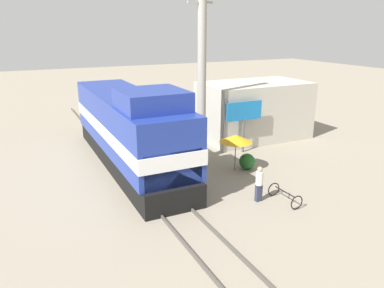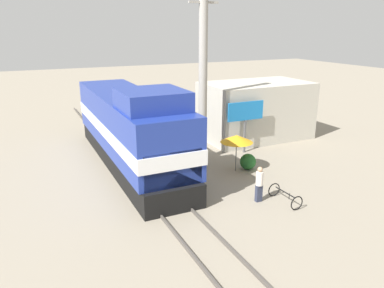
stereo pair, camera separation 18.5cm
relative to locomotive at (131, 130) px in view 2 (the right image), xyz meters
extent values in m
plane|color=gray|center=(0.00, -3.12, -2.21)|extent=(120.00, 120.00, 0.00)
cube|color=#4C4742|center=(-0.72, -3.12, -2.13)|extent=(0.08, 41.80, 0.15)
cube|color=#4C4742|center=(0.72, -3.12, -2.13)|extent=(0.08, 41.80, 0.15)
cube|color=black|center=(0.00, 0.38, -1.63)|extent=(2.91, 14.02, 1.14)
cube|color=navy|center=(0.00, 0.38, 0.43)|extent=(3.16, 13.46, 2.98)
cube|color=white|center=(0.00, 0.38, 0.13)|extent=(3.20, 13.60, 0.70)
cube|color=white|center=(0.00, -5.36, -0.24)|extent=(2.68, 1.96, 1.64)
cube|color=navy|center=(0.00, -3.82, 2.38)|extent=(2.97, 3.08, 0.91)
cylinder|color=#9E998E|center=(4.24, -0.65, 2.96)|extent=(0.50, 0.50, 10.32)
cube|color=#9E998E|center=(4.24, -0.65, 6.88)|extent=(1.80, 0.12, 0.12)
cylinder|color=#4C4C4C|center=(5.03, -3.28, -1.20)|extent=(0.05, 0.05, 2.02)
cone|color=orange|center=(5.03, -3.28, -0.29)|extent=(1.82, 1.82, 0.41)
cube|color=#595959|center=(7.28, -0.65, -1.13)|extent=(0.12, 0.12, 2.14)
cube|color=#1972BF|center=(7.28, -0.65, 0.53)|extent=(2.56, 0.08, 1.18)
sphere|color=#236028|center=(5.81, -3.33, -1.75)|extent=(0.92, 0.92, 0.92)
cube|color=#2D3347|center=(3.98, -7.03, -1.79)|extent=(0.30, 0.20, 0.82)
cylinder|color=silver|center=(3.98, -7.03, -1.06)|extent=(0.34, 0.34, 0.65)
sphere|color=tan|center=(3.98, -7.03, -0.61)|extent=(0.24, 0.24, 0.24)
torus|color=black|center=(5.00, -8.48, -1.87)|extent=(0.67, 0.06, 0.67)
torus|color=black|center=(4.97, -6.89, -1.87)|extent=(0.67, 0.06, 0.67)
cube|color=black|center=(4.98, -7.68, -1.68)|extent=(0.07, 1.36, 0.04)
cylinder|color=black|center=(4.99, -7.96, -1.76)|extent=(0.04, 0.04, 0.28)
cube|color=#B7B2A3|center=(9.87, 2.00, -0.19)|extent=(7.58, 4.44, 4.03)
camera|label=1|loc=(-5.77, -20.02, 5.61)|focal=35.00mm
camera|label=2|loc=(-5.60, -20.10, 5.61)|focal=35.00mm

